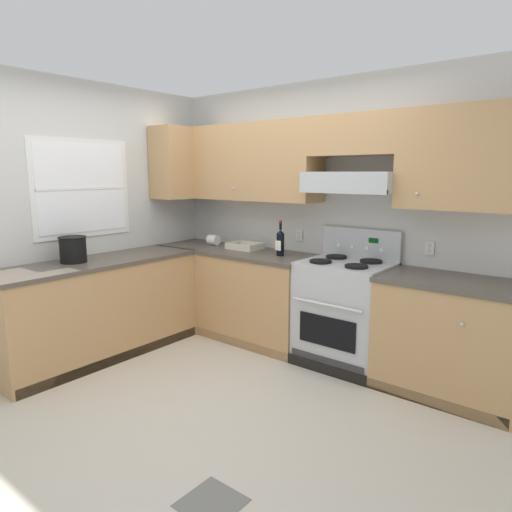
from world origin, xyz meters
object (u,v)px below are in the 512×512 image
object	(u,v)px
wine_bottle	(280,242)
stove	(344,312)
bowl	(245,247)
bucket	(73,249)
paper_towel_roll	(213,240)

from	to	relation	value
wine_bottle	stove	bearing A→B (deg)	0.50
wine_bottle	bowl	world-z (taller)	wine_bottle
stove	bowl	distance (m)	1.30
bucket	paper_towel_roll	bearing A→B (deg)	79.59
stove	bucket	bearing A→B (deg)	-143.57
bowl	bucket	distance (m)	1.68
wine_bottle	bowl	bearing A→B (deg)	170.38
stove	bowl	world-z (taller)	stove
wine_bottle	bucket	world-z (taller)	wine_bottle
bucket	paper_towel_roll	world-z (taller)	bucket
stove	paper_towel_roll	size ratio (longest dim) A/B	9.87
paper_towel_roll	stove	bearing A→B (deg)	-2.34
bowl	bucket	world-z (taller)	bucket
bowl	paper_towel_roll	world-z (taller)	paper_towel_roll
bowl	wine_bottle	bearing A→B (deg)	-9.62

